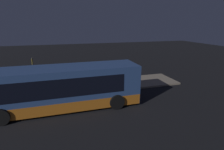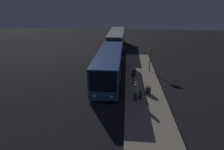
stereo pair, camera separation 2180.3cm
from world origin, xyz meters
The scene contains 8 objects.
ground centered at (0.00, 0.00, 0.00)m, with size 80.00×80.00×0.00m, color black.
platform centered at (0.00, 3.30, 0.08)m, with size 20.00×3.41×0.15m.
bus_lead centered at (-1.06, -0.16, 1.42)m, with size 10.81×2.75×2.86m.
passenger_boarding centered at (0.81, 2.40, 1.11)m, with size 0.65×0.54×1.77m.
passenger_waiting centered at (4.01, 2.44, 1.10)m, with size 0.45×0.45×1.72m.
suitcase centered at (3.51, 2.87, 0.45)m, with size 0.46×0.20×0.83m.
sign_post centered at (-3.12, 4.37, 1.83)m, with size 0.10×0.74×2.64m.
trash_bin centered at (2.64, 3.61, 0.48)m, with size 0.44×0.44×0.65m.
Camera 1 is at (-0.80, -11.59, 5.56)m, focal length 28.00 mm.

